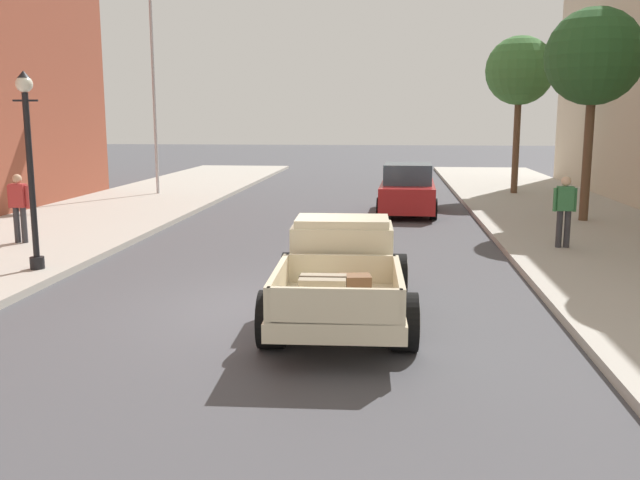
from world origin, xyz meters
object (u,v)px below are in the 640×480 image
object	(u,v)px
car_background_red	(407,190)
street_tree_second	(594,58)
street_lamp_near	(29,156)
flagpole	(158,48)
street_tree_third	(520,71)
hotrod_truck_cream	(342,270)
pedestrian_sidewalk_left	(19,204)
pedestrian_sidewalk_right	(564,207)

from	to	relation	value
car_background_red	street_tree_second	bearing A→B (deg)	-21.85
car_background_red	street_lamp_near	distance (m)	12.59
flagpole	street_tree_second	distance (m)	15.81
street_tree_second	street_tree_third	size ratio (longest dim) A/B	0.99
hotrod_truck_cream	pedestrian_sidewalk_left	world-z (taller)	pedestrian_sidewalk_left
pedestrian_sidewalk_right	street_lamp_near	distance (m)	11.57
pedestrian_sidewalk_right	street_lamp_near	size ratio (longest dim) A/B	0.43
flagpole	street_tree_second	xyz separation A→B (m)	(14.64, -5.90, -0.99)
pedestrian_sidewalk_right	street_tree_third	world-z (taller)	street_tree_third
street_tree_second	flagpole	bearing A→B (deg)	158.06
pedestrian_sidewalk_right	street_tree_third	xyz separation A→B (m)	(0.94, 11.94, 3.81)
pedestrian_sidewalk_left	street_tree_second	distance (m)	15.81
hotrod_truck_cream	street_tree_third	bearing A→B (deg)	72.09
street_lamp_near	car_background_red	bearing A→B (deg)	52.85
street_tree_second	street_lamp_near	bearing A→B (deg)	-147.94
car_background_red	pedestrian_sidewalk_right	world-z (taller)	pedestrian_sidewalk_right
hotrod_truck_cream	street_tree_second	size ratio (longest dim) A/B	0.83
hotrod_truck_cream	street_lamp_near	distance (m)	6.81
pedestrian_sidewalk_left	street_tree_second	world-z (taller)	street_tree_second
car_background_red	street_tree_third	xyz separation A→B (m)	(4.37, 5.42, 4.12)
flagpole	car_background_red	bearing A→B (deg)	-21.99
car_background_red	flagpole	world-z (taller)	flagpole
pedestrian_sidewalk_right	car_background_red	bearing A→B (deg)	117.75
street_lamp_near	flagpole	size ratio (longest dim) A/B	0.42
street_tree_second	street_tree_third	xyz separation A→B (m)	(-0.72, 7.46, 0.11)
pedestrian_sidewalk_left	street_lamp_near	xyz separation A→B (m)	(1.85, -2.74, 1.30)
pedestrian_sidewalk_left	street_tree_third	bearing A→B (deg)	42.54
pedestrian_sidewalk_right	flagpole	bearing A→B (deg)	141.37
car_background_red	flagpole	xyz separation A→B (m)	(-9.55, 3.86, 5.00)
flagpole	pedestrian_sidewalk_right	bearing A→B (deg)	-38.63
street_lamp_near	hotrod_truck_cream	bearing A→B (deg)	-19.38
hotrod_truck_cream	street_lamp_near	xyz separation A→B (m)	(-6.23, 2.19, 1.63)
car_background_red	pedestrian_sidewalk_right	xyz separation A→B (m)	(3.43, -6.52, 0.32)
hotrod_truck_cream	flagpole	bearing A→B (deg)	117.27
car_background_red	street_lamp_near	xyz separation A→B (m)	(-7.54, -9.95, 1.62)
hotrod_truck_cream	street_lamp_near	world-z (taller)	street_lamp_near
car_background_red	pedestrian_sidewalk_right	distance (m)	7.37
hotrod_truck_cream	street_tree_second	distance (m)	12.62
pedestrian_sidewalk_left	street_lamp_near	distance (m)	3.56
hotrod_truck_cream	pedestrian_sidewalk_left	bearing A→B (deg)	148.58
street_lamp_near	flagpole	xyz separation A→B (m)	(-2.01, 13.81, 3.39)
flagpole	street_tree_second	bearing A→B (deg)	-21.94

